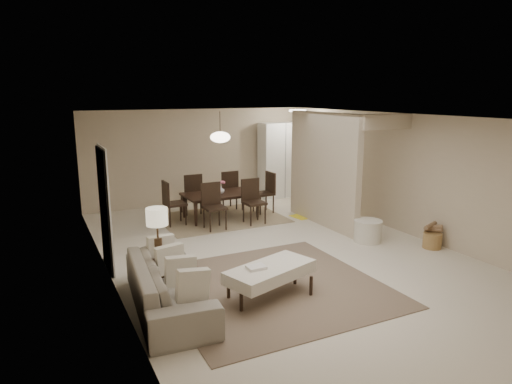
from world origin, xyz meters
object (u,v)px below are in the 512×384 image
round_pouf (368,231)px  dining_table (221,206)px  ottoman_bench (270,272)px  side_table (160,273)px  sofa (169,286)px  wicker_basket (432,241)px  pantry_cabinet (281,160)px

round_pouf → dining_table: bearing=124.3°
ottoman_bench → round_pouf: size_ratio=2.63×
ottoman_bench → side_table: 1.69m
sofa → dining_table: sofa is taller
ottoman_bench → dining_table: bearing=59.0°
sofa → wicker_basket: size_ratio=6.57×
sofa → round_pouf: size_ratio=4.10×
side_table → wicker_basket: (5.15, -0.47, -0.10)m
wicker_basket → dining_table: 4.69m
pantry_cabinet → side_table: bearing=-135.0°
round_pouf → wicker_basket: round_pouf is taller
pantry_cabinet → sofa: bearing=-131.4°
ottoman_bench → round_pouf: ottoman_bench is taller
sofa → side_table: 0.70m
pantry_cabinet → wicker_basket: (0.40, -5.22, -0.90)m
pantry_cabinet → wicker_basket: size_ratio=6.03×
pantry_cabinet → ottoman_bench: (-3.39, -5.75, -0.66)m
pantry_cabinet → sofa: size_ratio=0.92×
sofa → wicker_basket: (5.20, 0.23, -0.19)m
pantry_cabinet → round_pouf: pantry_cabinet is taller
ottoman_bench → wicker_basket: bearing=-10.2°
sofa → side_table: bearing=0.8°
side_table → dining_table: bearing=54.6°
pantry_cabinet → sofa: pantry_cabinet is taller
ottoman_bench → side_table: bearing=125.6°
round_pouf → wicker_basket: (0.85, -0.86, -0.07)m
pantry_cabinet → wicker_basket: pantry_cabinet is taller
round_pouf → side_table: bearing=-174.8°
ottoman_bench → dining_table: (0.97, 4.27, -0.08)m
side_table → dining_table: size_ratio=0.29×
sofa → wicker_basket: 5.21m
sofa → side_table: size_ratio=4.54×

